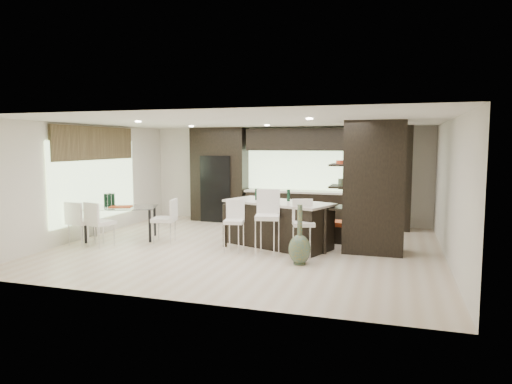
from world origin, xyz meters
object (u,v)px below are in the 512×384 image
(stool_mid, at_px, (267,229))
(bench, at_px, (318,230))
(stool_right, at_px, (303,234))
(floor_vase, at_px, (300,235))
(chair_near, at_px, (101,226))
(chair_far, at_px, (82,225))
(kitchen_island, at_px, (278,224))
(stool_left, at_px, (234,231))
(chair_end, at_px, (164,223))
(dining_table, at_px, (121,223))

(stool_mid, relative_size, bench, 0.85)
(stool_right, bearing_deg, floor_vase, -105.11)
(floor_vase, bearing_deg, stool_right, 93.95)
(stool_mid, height_order, chair_near, stool_mid)
(bench, relative_size, chair_far, 1.39)
(bench, height_order, chair_near, chair_near)
(kitchen_island, height_order, stool_right, kitchen_island)
(stool_left, relative_size, chair_end, 0.96)
(floor_vase, relative_size, chair_near, 1.23)
(stool_mid, xyz_separation_m, chair_near, (-3.68, -0.33, -0.08))
(stool_left, height_order, stool_right, stool_right)
(stool_mid, relative_size, chair_near, 1.17)
(floor_vase, xyz_separation_m, dining_table, (-4.45, 0.96, -0.18))
(stool_left, relative_size, chair_far, 0.97)
(floor_vase, bearing_deg, stool_mid, 146.12)
(kitchen_island, height_order, floor_vase, floor_vase)
(dining_table, height_order, chair_end, chair_end)
(stool_right, bearing_deg, bench, 70.27)
(stool_mid, xyz_separation_m, floor_vase, (0.77, -0.51, 0.03))
(kitchen_island, bearing_deg, stool_left, -110.89)
(stool_mid, xyz_separation_m, stool_right, (0.73, 0.03, -0.07))
(floor_vase, bearing_deg, dining_table, 167.87)
(stool_left, bearing_deg, chair_near, 176.95)
(floor_vase, xyz_separation_m, chair_end, (-3.32, 0.96, -0.10))
(kitchen_island, height_order, stool_mid, stool_mid)
(stool_mid, height_order, chair_end, stool_mid)
(chair_far, bearing_deg, dining_table, 65.35)
(dining_table, bearing_deg, kitchen_island, -14.96)
(kitchen_island, xyz_separation_m, stool_left, (-0.73, -0.80, -0.06))
(stool_mid, distance_m, chair_far, 4.19)
(bench, distance_m, chair_near, 4.88)
(kitchen_island, height_order, bench, kitchen_island)
(chair_end, bearing_deg, stool_mid, -111.68)
(kitchen_island, relative_size, chair_far, 2.64)
(stool_mid, bearing_deg, stool_left, 165.49)
(stool_left, xyz_separation_m, floor_vase, (1.50, -0.56, 0.12))
(stool_left, distance_m, floor_vase, 1.60)
(floor_vase, height_order, chair_near, floor_vase)
(bench, xyz_separation_m, floor_vase, (0.02, -2.22, 0.32))
(chair_far, bearing_deg, chair_near, 7.91)
(stool_right, relative_size, chair_near, 1.01)
(stool_mid, bearing_deg, floor_vase, -45.13)
(kitchen_island, distance_m, floor_vase, 1.56)
(stool_right, relative_size, floor_vase, 0.82)
(chair_end, bearing_deg, bench, -81.01)
(stool_left, distance_m, chair_far, 3.47)
(kitchen_island, relative_size, chair_near, 2.61)
(bench, xyz_separation_m, chair_end, (-3.31, -1.26, 0.22))
(kitchen_island, relative_size, floor_vase, 2.12)
(dining_table, bearing_deg, stool_left, -28.94)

